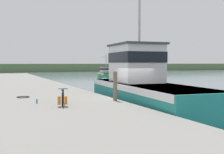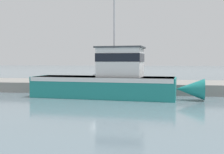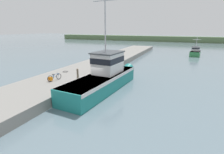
{
  "view_description": "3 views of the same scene",
  "coord_description": "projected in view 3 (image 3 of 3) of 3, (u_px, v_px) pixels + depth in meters",
  "views": [
    {
      "loc": [
        -6.99,
        -13.75,
        2.79
      ],
      "look_at": [
        -0.85,
        0.51,
        2.01
      ],
      "focal_mm": 45.0,
      "sensor_mm": 36.0,
      "label": 1
    },
    {
      "loc": [
        22.32,
        4.32,
        2.84
      ],
      "look_at": [
        -0.05,
        0.41,
        1.56
      ],
      "focal_mm": 45.0,
      "sensor_mm": 36.0,
      "label": 2
    },
    {
      "loc": [
        8.81,
        -15.82,
        6.42
      ],
      "look_at": [
        1.01,
        2.51,
        0.81
      ],
      "focal_mm": 28.0,
      "sensor_mm": 36.0,
      "label": 3
    }
  ],
  "objects": [
    {
      "name": "ground_plane",
      "position": [
        95.0,
        89.0,
        19.07
      ],
      "size": [
        320.0,
        320.0,
        0.0
      ],
      "primitive_type": "plane",
      "color": "slate"
    },
    {
      "name": "mooring_post",
      "position": [
        78.0,
        76.0,
        18.19
      ],
      "size": [
        0.2,
        0.2,
        1.45
      ],
      "primitive_type": "cylinder",
      "color": "#756651",
      "rests_on": "dock_pier"
    },
    {
      "name": "hose_coil",
      "position": [
        65.0,
        72.0,
        22.72
      ],
      "size": [
        0.68,
        0.68,
        0.04
      ],
      "primitive_type": "torus",
      "color": "black",
      "rests_on": "dock_pier"
    },
    {
      "name": "fishing_boat_main",
      "position": [
        105.0,
        76.0,
        18.81
      ],
      "size": [
        3.85,
        13.24,
        10.68
      ],
      "rotation": [
        0.0,
        0.0,
        -0.08
      ],
      "color": "teal",
      "rests_on": "ground_plane"
    },
    {
      "name": "dock_pier",
      "position": [
        63.0,
        80.0,
        20.54
      ],
      "size": [
        6.4,
        80.0,
        0.91
      ],
      "primitive_type": "cube",
      "color": "gray",
      "rests_on": "ground_plane"
    },
    {
      "name": "water_bottle_on_curb",
      "position": [
        54.0,
        76.0,
        20.25
      ],
      "size": [
        0.07,
        0.07,
        0.19
      ],
      "primitive_type": "cylinder",
      "color": "blue",
      "rests_on": "dock_pier"
    },
    {
      "name": "bicycle_touring",
      "position": [
        53.0,
        78.0,
        18.83
      ],
      "size": [
        0.7,
        1.69,
        0.71
      ],
      "rotation": [
        0.0,
        0.0,
        -0.26
      ],
      "color": "black",
      "rests_on": "dock_pier"
    },
    {
      "name": "boat_green_anchored",
      "position": [
        195.0,
        52.0,
        41.46
      ],
      "size": [
        2.57,
        5.04,
        4.33
      ],
      "rotation": [
        0.0,
        0.0,
        -0.12
      ],
      "color": "#337F47",
      "rests_on": "ground_plane"
    }
  ]
}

